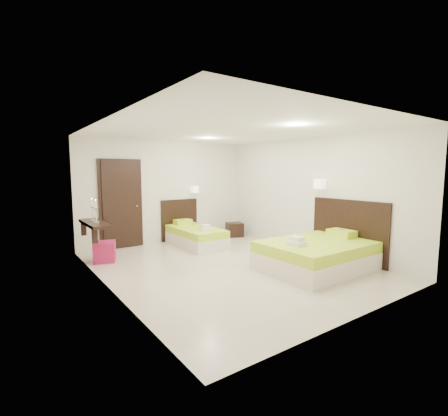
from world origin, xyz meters
TOP-DOWN VIEW (x-y plane):
  - floor at (0.00, 0.00)m, footprint 5.50×5.50m
  - bed_single at (0.35, 1.96)m, footprint 1.04×1.74m
  - bed_double at (1.31, -1.10)m, footprint 2.01×1.71m
  - nightstand at (1.82, 2.22)m, footprint 0.55×0.52m
  - ottoman at (-1.88, 1.70)m, footprint 0.53×0.53m
  - door at (-1.20, 2.70)m, footprint 1.02×0.15m
  - console_shelf at (-2.08, 1.60)m, footprint 0.35×1.20m

SIDE VIEW (x-z plane):
  - floor at x=0.00m, z-range 0.00..0.00m
  - nightstand at x=1.82m, z-range 0.00..0.39m
  - ottoman at x=-1.88m, z-range 0.00..0.41m
  - bed_single at x=0.35m, z-range -0.45..0.98m
  - bed_double at x=1.31m, z-range -0.54..1.13m
  - console_shelf at x=-2.08m, z-range 0.42..1.21m
  - door at x=-1.20m, z-range -0.02..2.12m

